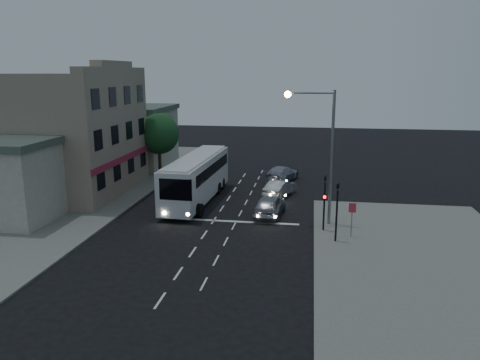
% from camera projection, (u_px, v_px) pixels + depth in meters
% --- Properties ---
extents(ground, '(120.00, 120.00, 0.00)m').
position_uv_depth(ground, '(208.00, 230.00, 31.11)').
color(ground, black).
extents(sidewalk_near, '(12.00, 24.00, 0.12)m').
position_uv_depth(sidewalk_near, '(426.00, 265.00, 25.31)').
color(sidewalk_near, slate).
rests_on(sidewalk_near, ground).
extents(sidewalk_far, '(12.00, 50.00, 0.12)m').
position_uv_depth(sidewalk_far, '(82.00, 192.00, 40.72)').
color(sidewalk_far, slate).
rests_on(sidewalk_far, ground).
extents(road_markings, '(8.00, 30.55, 0.01)m').
position_uv_depth(road_markings, '(235.00, 216.00, 34.10)').
color(road_markings, silver).
rests_on(road_markings, ground).
extents(tour_bus, '(2.97, 12.07, 3.68)m').
position_uv_depth(tour_bus, '(197.00, 177.00, 37.59)').
color(tour_bus, silver).
rests_on(tour_bus, ground).
extents(car_suv, '(2.31, 4.74, 1.56)m').
position_uv_depth(car_suv, '(270.00, 205.00, 34.03)').
color(car_suv, gray).
rests_on(car_suv, ground).
extents(car_sedan_a, '(2.66, 4.38, 1.36)m').
position_uv_depth(car_sedan_a, '(280.00, 188.00, 39.40)').
color(car_sedan_a, silver).
rests_on(car_sedan_a, ground).
extents(car_sedan_b, '(3.45, 5.38, 1.45)m').
position_uv_depth(car_sedan_b, '(282.00, 174.00, 44.73)').
color(car_sedan_b, '#9F9EB2').
rests_on(car_sedan_b, ground).
extents(traffic_signal_main, '(0.25, 0.35, 4.10)m').
position_uv_depth(traffic_signal_main, '(325.00, 196.00, 30.18)').
color(traffic_signal_main, black).
rests_on(traffic_signal_main, sidewalk_near).
extents(traffic_signal_side, '(0.18, 0.15, 4.10)m').
position_uv_depth(traffic_signal_side, '(337.00, 205.00, 28.17)').
color(traffic_signal_side, black).
rests_on(traffic_signal_side, sidewalk_near).
extents(regulatory_sign, '(0.45, 0.12, 2.20)m').
position_uv_depth(regulatory_sign, '(352.00, 214.00, 29.14)').
color(regulatory_sign, slate).
rests_on(regulatory_sign, sidewalk_near).
extents(streetlight, '(3.32, 0.44, 9.00)m').
position_uv_depth(streetlight, '(322.00, 142.00, 30.84)').
color(streetlight, slate).
rests_on(streetlight, sidewalk_near).
extents(main_building, '(10.12, 12.00, 11.00)m').
position_uv_depth(main_building, '(67.00, 133.00, 39.71)').
color(main_building, gray).
rests_on(main_building, sidewalk_far).
extents(low_building_north, '(9.40, 9.40, 6.50)m').
position_uv_depth(low_building_north, '(127.00, 135.00, 51.60)').
color(low_building_north, beige).
rests_on(low_building_north, sidewalk_far).
extents(street_tree, '(4.00, 4.00, 6.20)m').
position_uv_depth(street_tree, '(159.00, 132.00, 45.77)').
color(street_tree, black).
rests_on(street_tree, sidewalk_far).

